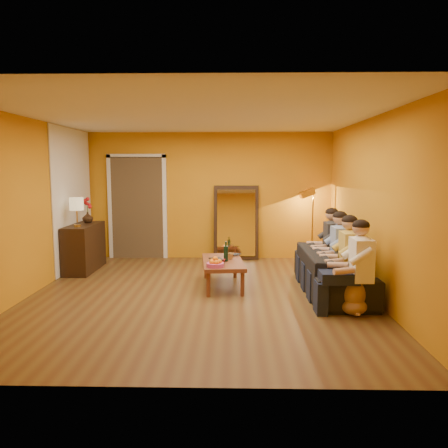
{
  "coord_description": "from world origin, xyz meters",
  "views": [
    {
      "loc": [
        0.51,
        -6.26,
        1.86
      ],
      "look_at": [
        0.35,
        0.5,
        1.0
      ],
      "focal_mm": 35.0,
      "sensor_mm": 36.0,
      "label": 1
    }
  ],
  "objects_px": {
    "person_mid_left": "(350,258)",
    "person_far_right": "(332,245)",
    "mirror_frame": "(236,223)",
    "person_mid_right": "(340,251)",
    "wine_bottle": "(226,251)",
    "person_far_left": "(361,267)",
    "dog": "(353,290)",
    "floor_lamp": "(312,227)",
    "sofa": "(332,271)",
    "vase": "(88,217)",
    "sideboard": "(84,247)",
    "coffee_table": "(223,274)",
    "table_lamp": "(77,212)",
    "laptop": "(234,255)",
    "tumbler": "(230,256)"
  },
  "relations": [
    {
      "from": "floor_lamp",
      "to": "person_far_left",
      "type": "height_order",
      "value": "floor_lamp"
    },
    {
      "from": "floor_lamp",
      "to": "person_far_left",
      "type": "distance_m",
      "value": 3.13
    },
    {
      "from": "dog",
      "to": "person_far_left",
      "type": "xyz_separation_m",
      "value": [
        0.09,
        -0.02,
        0.3
      ]
    },
    {
      "from": "sideboard",
      "to": "coffee_table",
      "type": "height_order",
      "value": "sideboard"
    },
    {
      "from": "person_far_left",
      "to": "person_mid_left",
      "type": "distance_m",
      "value": 0.55
    },
    {
      "from": "dog",
      "to": "wine_bottle",
      "type": "bearing_deg",
      "value": 155.74
    },
    {
      "from": "sideboard",
      "to": "vase",
      "type": "distance_m",
      "value": 0.58
    },
    {
      "from": "mirror_frame",
      "to": "table_lamp",
      "type": "bearing_deg",
      "value": -153.68
    },
    {
      "from": "person_mid_left",
      "to": "person_far_right",
      "type": "relative_size",
      "value": 1.0
    },
    {
      "from": "floor_lamp",
      "to": "laptop",
      "type": "height_order",
      "value": "floor_lamp"
    },
    {
      "from": "coffee_table",
      "to": "floor_lamp",
      "type": "distance_m",
      "value": 2.6
    },
    {
      "from": "wine_bottle",
      "to": "person_mid_left",
      "type": "bearing_deg",
      "value": -20.64
    },
    {
      "from": "tumbler",
      "to": "sofa",
      "type": "bearing_deg",
      "value": -13.74
    },
    {
      "from": "table_lamp",
      "to": "person_far_right",
      "type": "height_order",
      "value": "table_lamp"
    },
    {
      "from": "floor_lamp",
      "to": "wine_bottle",
      "type": "bearing_deg",
      "value": -138.32
    },
    {
      "from": "floor_lamp",
      "to": "person_mid_right",
      "type": "xyz_separation_m",
      "value": [
        0.07,
        -2.02,
        -0.11
      ]
    },
    {
      "from": "mirror_frame",
      "to": "dog",
      "type": "relative_size",
      "value": 2.45
    },
    {
      "from": "coffee_table",
      "to": "dog",
      "type": "height_order",
      "value": "dog"
    },
    {
      "from": "person_mid_right",
      "to": "wine_bottle",
      "type": "xyz_separation_m",
      "value": [
        -1.75,
        0.11,
        -0.03
      ]
    },
    {
      "from": "laptop",
      "to": "person_mid_right",
      "type": "bearing_deg",
      "value": -54.55
    },
    {
      "from": "coffee_table",
      "to": "mirror_frame",
      "type": "bearing_deg",
      "value": 78.59
    },
    {
      "from": "person_mid_left",
      "to": "wine_bottle",
      "type": "height_order",
      "value": "person_mid_left"
    },
    {
      "from": "wine_bottle",
      "to": "vase",
      "type": "distance_m",
      "value": 2.98
    },
    {
      "from": "person_mid_right",
      "to": "person_far_left",
      "type": "bearing_deg",
      "value": -90.0
    },
    {
      "from": "dog",
      "to": "floor_lamp",
      "type": "bearing_deg",
      "value": 100.89
    },
    {
      "from": "mirror_frame",
      "to": "coffee_table",
      "type": "distance_m",
      "value": 2.22
    },
    {
      "from": "mirror_frame",
      "to": "wine_bottle",
      "type": "xyz_separation_m",
      "value": [
        -0.17,
        -2.19,
        -0.18
      ]
    },
    {
      "from": "coffee_table",
      "to": "person_far_right",
      "type": "xyz_separation_m",
      "value": [
        1.8,
        0.39,
        0.4
      ]
    },
    {
      "from": "person_far_left",
      "to": "tumbler",
      "type": "bearing_deg",
      "value": 140.6
    },
    {
      "from": "mirror_frame",
      "to": "person_far_left",
      "type": "xyz_separation_m",
      "value": [
        1.58,
        -3.4,
        -0.15
      ]
    },
    {
      "from": "dog",
      "to": "person_far_left",
      "type": "distance_m",
      "value": 0.31
    },
    {
      "from": "person_far_left",
      "to": "tumbler",
      "type": "relative_size",
      "value": 11.54
    },
    {
      "from": "dog",
      "to": "person_far_left",
      "type": "bearing_deg",
      "value": -3.2
    },
    {
      "from": "dog",
      "to": "vase",
      "type": "bearing_deg",
      "value": 160.48
    },
    {
      "from": "mirror_frame",
      "to": "person_mid_right",
      "type": "distance_m",
      "value": 2.8
    },
    {
      "from": "coffee_table",
      "to": "table_lamp",
      "type": "bearing_deg",
      "value": 157.86
    },
    {
      "from": "sofa",
      "to": "wine_bottle",
      "type": "height_order",
      "value": "wine_bottle"
    },
    {
      "from": "person_far_left",
      "to": "person_far_right",
      "type": "xyz_separation_m",
      "value": [
        0.0,
        1.65,
        0.0
      ]
    },
    {
      "from": "person_far_left",
      "to": "vase",
      "type": "height_order",
      "value": "person_far_left"
    },
    {
      "from": "mirror_frame",
      "to": "tumbler",
      "type": "xyz_separation_m",
      "value": [
        -0.1,
        -2.02,
        -0.29
      ]
    },
    {
      "from": "table_lamp",
      "to": "coffee_table",
      "type": "height_order",
      "value": "table_lamp"
    },
    {
      "from": "dog",
      "to": "wine_bottle",
      "type": "relative_size",
      "value": 2.0
    },
    {
      "from": "sideboard",
      "to": "vase",
      "type": "height_order",
      "value": "vase"
    },
    {
      "from": "person_mid_left",
      "to": "person_far_right",
      "type": "distance_m",
      "value": 1.1
    },
    {
      "from": "mirror_frame",
      "to": "sideboard",
      "type": "distance_m",
      "value": 3.01
    },
    {
      "from": "wine_bottle",
      "to": "laptop",
      "type": "distance_m",
      "value": 0.44
    },
    {
      "from": "tumbler",
      "to": "floor_lamp",
      "type": "bearing_deg",
      "value": 47.25
    },
    {
      "from": "person_mid_left",
      "to": "wine_bottle",
      "type": "relative_size",
      "value": 3.94
    },
    {
      "from": "person_far_right",
      "to": "tumbler",
      "type": "xyz_separation_m",
      "value": [
        -1.68,
        -0.27,
        -0.14
      ]
    },
    {
      "from": "sideboard",
      "to": "coffee_table",
      "type": "distance_m",
      "value": 2.79
    }
  ]
}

